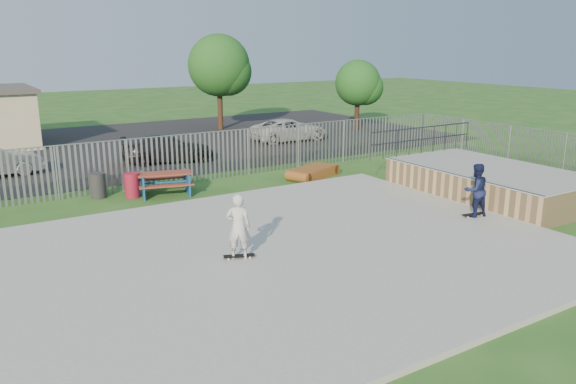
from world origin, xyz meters
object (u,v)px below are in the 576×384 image
picnic_table (165,183)px  skater_white (238,226)px  tree_right (358,83)px  trash_bin_grey (98,185)px  car_dark (168,149)px  trash_bin_red (132,185)px  funbox (313,172)px  car_white (289,130)px  skater_navy (476,190)px  tree_mid (219,66)px

picnic_table → skater_white: 7.74m
tree_right → trash_bin_grey: bearing=-156.3°
trash_bin_grey → car_dark: 6.57m
car_dark → trash_bin_red: bearing=161.3°
funbox → skater_white: size_ratio=1.39×
car_white → skater_navy: skater_navy is taller
trash_bin_grey → skater_navy: 13.28m
trash_bin_grey → skater_navy: size_ratio=0.54×
tree_mid → car_dark: bearing=-128.8°
trash_bin_grey → skater_navy: skater_navy is taller
funbox → car_dark: size_ratio=0.55×
skater_white → tree_mid: bearing=-83.3°
car_dark → tree_right: bearing=-63.0°
picnic_table → skater_navy: size_ratio=1.35×
trash_bin_red → skater_navy: skater_navy is taller
skater_navy → trash_bin_grey: bearing=-34.7°
car_dark → car_white: (8.19, 2.11, 0.01)m
trash_bin_red → trash_bin_grey: 1.24m
car_dark → tree_mid: 11.34m
tree_right → tree_mid: bearing=146.6°
funbox → car_white: (4.09, 8.41, 0.44)m
picnic_table → tree_mid: 17.07m
trash_bin_grey → car_white: (12.68, 6.91, 0.19)m
skater_navy → tree_right: bearing=-108.4°
trash_bin_red → picnic_table: bearing=-11.6°
car_dark → skater_white: bearing=-179.4°
funbox → trash_bin_grey: (-8.59, 1.50, 0.25)m
funbox → car_white: size_ratio=0.52×
picnic_table → tree_right: 19.01m
funbox → skater_navy: 7.84m
trash_bin_red → car_dark: (3.40, 5.40, 0.19)m
picnic_table → trash_bin_red: 1.20m
trash_bin_red → skater_navy: (8.43, -8.65, 0.56)m
car_dark → trash_bin_grey: bearing=150.4°
funbox → trash_bin_red: trash_bin_red is taller
car_dark → tree_mid: bearing=-25.3°
trash_bin_red → car_dark: size_ratio=0.21×
skater_navy → skater_white: 8.11m
tree_mid → tree_right: size_ratio=1.36×
car_dark → skater_white: skater_white is taller
tree_mid → skater_white: (-9.79, -21.72, -3.15)m
car_dark → car_white: 8.46m
car_dark → tree_right: (14.27, 3.43, 2.41)m
tree_mid → skater_navy: 22.74m
skater_white → car_dark: bearing=-71.9°
picnic_table → tree_mid: size_ratio=0.38×
funbox → skater_white: 10.05m
trash_bin_red → car_dark: car_dark is taller
picnic_table → car_white: 12.98m
picnic_table → tree_mid: (8.97, 14.04, 3.73)m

